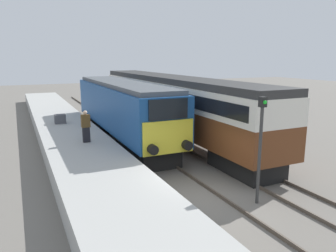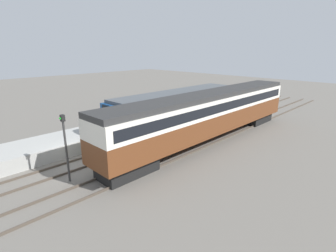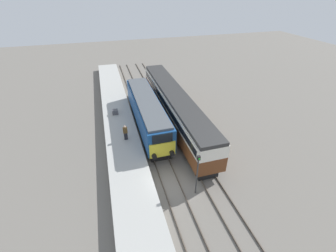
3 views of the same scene
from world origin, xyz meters
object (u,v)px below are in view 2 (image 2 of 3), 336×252
at_px(locomotive, 177,110).
at_px(luggage_crate, 168,109).
at_px(passenger_carriage, 210,112).
at_px(signal_post, 65,143).
at_px(person_on_platform, 128,114).

height_order(locomotive, luggage_crate, locomotive).
xyz_separation_m(passenger_carriage, signal_post, (-1.70, -11.21, -0.13)).
relative_size(passenger_carriage, luggage_crate, 30.02).
height_order(signal_post, luggage_crate, signal_post).
bearing_deg(signal_post, luggage_crate, 111.12).
distance_m(signal_post, luggage_crate, 14.60).
distance_m(passenger_carriage, signal_post, 11.34).
bearing_deg(passenger_carriage, locomotive, -176.35).
xyz_separation_m(locomotive, signal_post, (1.70, -11.00, 0.23)).
relative_size(person_on_platform, signal_post, 0.42).
bearing_deg(person_on_platform, luggage_crate, 96.04).
bearing_deg(person_on_platform, signal_post, -59.49).
bearing_deg(luggage_crate, locomotive, -36.12).
height_order(passenger_carriage, person_on_platform, passenger_carriage).
bearing_deg(passenger_carriage, signal_post, -98.62).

